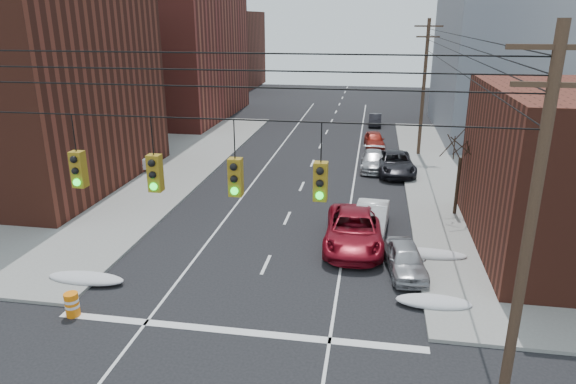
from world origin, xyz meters
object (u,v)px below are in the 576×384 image
(parked_car_a, at_px, (406,259))
(parked_car_d, at_px, (374,160))
(construction_barrel, at_px, (72,304))
(lot_car_c, at_px, (54,166))
(red_pickup, at_px, (354,230))
(parked_car_b, at_px, (371,219))
(lot_car_b, at_px, (118,158))
(lot_car_d, at_px, (105,143))
(parked_car_f, at_px, (375,120))
(parked_car_c, at_px, (395,163))
(lot_car_a, at_px, (124,159))
(parked_car_e, at_px, (374,140))

(parked_car_a, distance_m, parked_car_d, 16.94)
(construction_barrel, bearing_deg, lot_car_c, 124.70)
(red_pickup, bearing_deg, parked_car_b, 65.10)
(lot_car_b, bearing_deg, construction_barrel, -141.44)
(red_pickup, relative_size, parked_car_b, 1.33)
(lot_car_b, distance_m, lot_car_d, 5.57)
(red_pickup, distance_m, parked_car_f, 31.38)
(parked_car_c, distance_m, lot_car_d, 24.27)
(lot_car_a, distance_m, lot_car_b, 0.62)
(parked_car_c, xyz_separation_m, lot_car_c, (-24.64, -4.80, -0.02))
(red_pickup, height_order, lot_car_b, red_pickup)
(lot_car_a, height_order, construction_barrel, lot_car_a)
(lot_car_a, bearing_deg, red_pickup, -124.09)
(parked_car_e, bearing_deg, lot_car_a, -155.75)
(parked_car_c, xyz_separation_m, parked_car_d, (-1.60, 0.87, -0.10))
(parked_car_e, bearing_deg, parked_car_f, 84.56)
(parked_car_e, relative_size, lot_car_a, 0.87)
(parked_car_f, xyz_separation_m, lot_car_c, (-23.04, -22.73, 0.16))
(parked_car_f, relative_size, lot_car_c, 0.87)
(parked_car_f, height_order, lot_car_a, lot_car_a)
(parked_car_a, relative_size, parked_car_c, 0.70)
(parked_car_d, relative_size, lot_car_b, 0.91)
(lot_car_d, bearing_deg, parked_car_d, -86.10)
(parked_car_b, bearing_deg, construction_barrel, -133.45)
(lot_car_a, distance_m, lot_car_c, 4.93)
(parked_car_d, distance_m, lot_car_b, 19.49)
(parked_car_a, distance_m, lot_car_c, 27.07)
(parked_car_e, xyz_separation_m, lot_car_b, (-19.20, -10.44, 0.18))
(parked_car_f, distance_m, lot_car_d, 27.68)
(lot_car_c, bearing_deg, parked_car_c, -80.59)
(parked_car_b, xyz_separation_m, construction_barrel, (-11.30, -10.26, -0.28))
(lot_car_b, distance_m, lot_car_c, 4.49)
(parked_car_c, height_order, parked_car_f, parked_car_c)
(lot_car_c, height_order, lot_car_d, lot_car_d)
(parked_car_b, bearing_deg, parked_car_c, 86.38)
(parked_car_c, bearing_deg, parked_car_f, 90.06)
(parked_car_c, relative_size, lot_car_c, 1.33)
(parked_car_f, bearing_deg, lot_car_d, -144.55)
(red_pickup, relative_size, parked_car_d, 1.32)
(lot_car_b, height_order, lot_car_c, lot_car_b)
(parked_car_c, bearing_deg, construction_barrel, -125.70)
(red_pickup, distance_m, lot_car_a, 20.78)
(parked_car_e, bearing_deg, parked_car_b, -95.44)
(red_pickup, height_order, lot_car_c, red_pickup)
(lot_car_a, relative_size, lot_car_c, 1.10)
(parked_car_a, bearing_deg, lot_car_c, 147.79)
(parked_car_f, bearing_deg, parked_car_b, -89.85)
(parked_car_a, height_order, parked_car_d, parked_car_d)
(parked_car_a, distance_m, parked_car_e, 24.01)
(red_pickup, distance_m, parked_car_b, 2.11)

